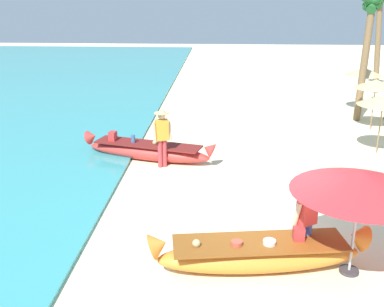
% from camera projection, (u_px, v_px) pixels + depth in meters
% --- Properties ---
extents(ground_plane, '(80.00, 80.00, 0.00)m').
position_uv_depth(ground_plane, '(255.00, 232.00, 9.92)').
color(ground_plane, beige).
extents(boat_orange_foreground, '(4.17, 1.36, 0.88)m').
position_uv_depth(boat_orange_foreground, '(259.00, 254.00, 8.49)').
color(boat_orange_foreground, orange).
rests_on(boat_orange_foreground, ground).
extents(boat_red_midground, '(4.30, 1.78, 0.81)m').
position_uv_depth(boat_red_midground, '(148.00, 151.00, 14.20)').
color(boat_red_midground, red).
rests_on(boat_red_midground, ground).
extents(person_vendor_hatted, '(0.58, 0.45, 1.78)m').
position_uv_depth(person_vendor_hatted, '(162.00, 134.00, 13.36)').
color(person_vendor_hatted, '#B2383D').
rests_on(person_vendor_hatted, ground).
extents(person_tourist_customer, '(0.57, 0.47, 1.62)m').
position_uv_depth(person_tourist_customer, '(306.00, 219.00, 8.54)').
color(person_tourist_customer, '#3D5BA8').
rests_on(person_tourist_customer, ground).
extents(patio_umbrella_large, '(2.42, 2.42, 2.03)m').
position_uv_depth(patio_umbrella_large, '(361.00, 182.00, 7.88)').
color(patio_umbrella_large, '#B7B7BC').
rests_on(patio_umbrella_large, ground).
extents(parasol_row_0, '(1.60, 1.60, 1.91)m').
position_uv_depth(parasol_row_0, '(383.00, 100.00, 14.33)').
color(parasol_row_0, '#8E6B47').
rests_on(parasol_row_0, ground).
extents(parasol_row_1, '(1.60, 1.60, 1.91)m').
position_uv_depth(parasol_row_1, '(376.00, 84.00, 16.94)').
color(parasol_row_1, '#8E6B47').
rests_on(parasol_row_1, ground).
extents(parasol_row_2, '(1.60, 1.60, 1.91)m').
position_uv_depth(parasol_row_2, '(364.00, 72.00, 19.66)').
color(parasol_row_2, '#8E6B47').
rests_on(parasol_row_2, ground).
extents(palm_tree_leaning_seaward, '(2.23, 2.83, 5.42)m').
position_uv_depth(palm_tree_leaning_seaward, '(380.00, 8.00, 22.68)').
color(palm_tree_leaning_seaward, brown).
rests_on(palm_tree_leaning_seaward, ground).
extents(palm_tree_far_behind, '(2.24, 2.59, 5.23)m').
position_uv_depth(palm_tree_far_behind, '(371.00, 16.00, 17.39)').
color(palm_tree_far_behind, brown).
rests_on(palm_tree_far_behind, ground).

